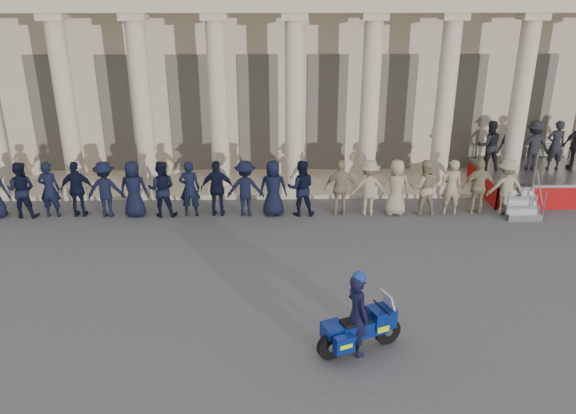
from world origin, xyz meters
The scene contains 6 objects.
ground centered at (0.00, 0.00, 0.00)m, with size 90.00×90.00×0.00m, color #464649.
building centered at (0.00, 14.74, 4.52)m, with size 40.00×12.50×9.00m.
officer_rank centered at (-1.82, 6.07, 0.93)m, with size 21.44×0.71×1.87m.
reviewing_stand centered at (10.16, 7.96, 1.50)m, with size 4.87×4.15×2.67m.
motorcycle centered at (2.42, -1.41, 0.54)m, with size 1.84×1.13×1.24m.
rider centered at (2.32, -1.45, 0.93)m, with size 0.64×0.77×1.88m.
Camera 1 is at (0.74, -11.18, 7.10)m, focal length 35.00 mm.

